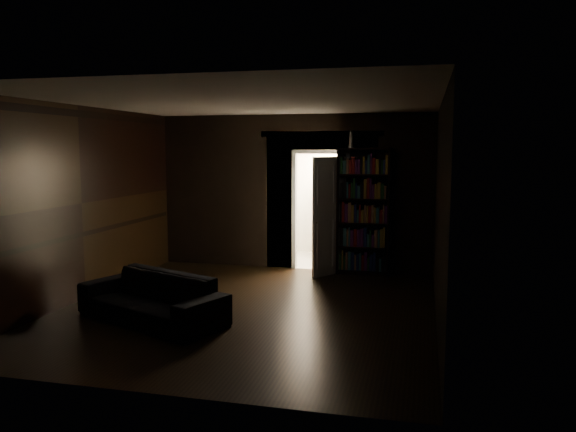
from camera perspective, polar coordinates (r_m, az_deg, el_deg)
name	(u,v)px	position (r m, az deg, el deg)	size (l,w,h in m)	color
ground	(248,309)	(7.80, -4.12, -9.43)	(5.50, 5.50, 0.00)	black
room_walls	(268,182)	(8.53, -2.08, 3.47)	(5.02, 5.61, 2.84)	black
kitchen_alcove	(331,198)	(11.19, 4.35, 1.83)	(2.20, 1.80, 2.60)	#B2AE9C
sofa	(152,290)	(7.41, -13.69, -7.33)	(2.05, 0.89, 0.79)	black
bookshelf	(363,212)	(9.83, 7.66, 0.45)	(0.90, 0.32, 2.20)	black
refrigerator	(335,216)	(11.37, 4.78, -0.04)	(0.74, 0.68, 1.65)	silver
door	(330,216)	(9.69, 4.31, -0.04)	(0.85, 0.05, 2.05)	white
figurine	(351,139)	(9.82, 6.42, 7.74)	(0.10, 0.10, 0.29)	white
bottles	(331,170)	(11.24, 4.40, 4.69)	(0.57, 0.07, 0.23)	black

